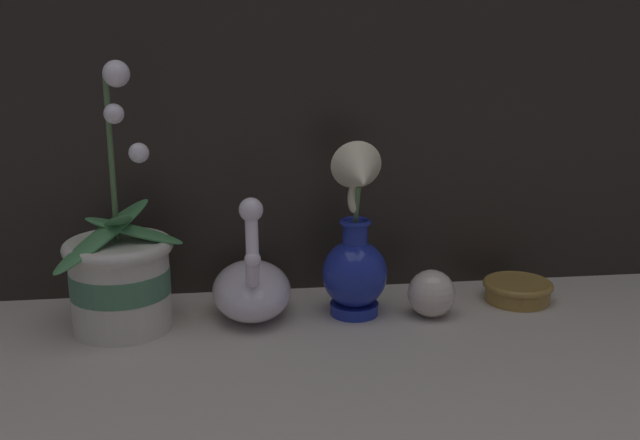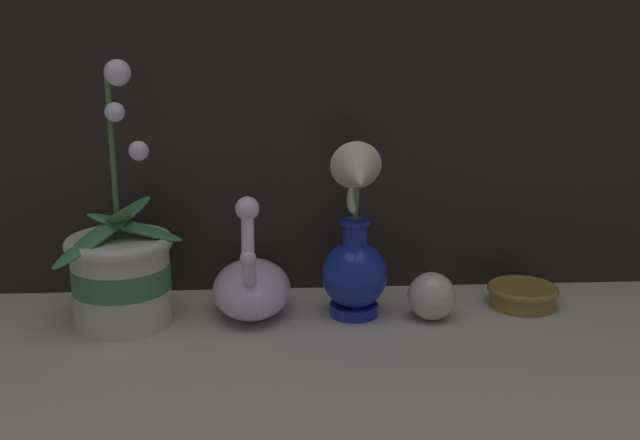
{
  "view_description": "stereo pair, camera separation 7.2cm",
  "coord_description": "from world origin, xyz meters",
  "px_view_note": "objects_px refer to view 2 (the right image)",
  "views": [
    {
      "loc": [
        -0.15,
        -0.96,
        0.44
      ],
      "look_at": [
        -0.02,
        0.11,
        0.15
      ],
      "focal_mm": 42.0,
      "sensor_mm": 36.0,
      "label": 1
    },
    {
      "loc": [
        -0.08,
        -0.97,
        0.44
      ],
      "look_at": [
        -0.02,
        0.11,
        0.15
      ],
      "focal_mm": 42.0,
      "sensor_mm": 36.0,
      "label": 2
    }
  ],
  "objects_px": {
    "amber_dish": "(523,294)",
    "glass_sphere": "(432,296)",
    "orchid_potted_plant": "(121,268)",
    "swan_figurine": "(252,284)",
    "blue_vase": "(355,251)"
  },
  "relations": [
    {
      "from": "blue_vase",
      "to": "amber_dish",
      "type": "xyz_separation_m",
      "value": [
        0.27,
        0.03,
        -0.09
      ]
    },
    {
      "from": "amber_dish",
      "to": "swan_figurine",
      "type": "bearing_deg",
      "value": -178.92
    },
    {
      "from": "blue_vase",
      "to": "glass_sphere",
      "type": "height_order",
      "value": "blue_vase"
    },
    {
      "from": "orchid_potted_plant",
      "to": "blue_vase",
      "type": "xyz_separation_m",
      "value": [
        0.34,
        0.0,
        0.02
      ]
    },
    {
      "from": "swan_figurine",
      "to": "glass_sphere",
      "type": "bearing_deg",
      "value": -7.88
    },
    {
      "from": "blue_vase",
      "to": "glass_sphere",
      "type": "relative_size",
      "value": 3.71
    },
    {
      "from": "swan_figurine",
      "to": "glass_sphere",
      "type": "height_order",
      "value": "swan_figurine"
    },
    {
      "from": "orchid_potted_plant",
      "to": "swan_figurine",
      "type": "bearing_deg",
      "value": 7.93
    },
    {
      "from": "blue_vase",
      "to": "glass_sphere",
      "type": "distance_m",
      "value": 0.13
    },
    {
      "from": "glass_sphere",
      "to": "amber_dish",
      "type": "distance_m",
      "value": 0.16
    },
    {
      "from": "orchid_potted_plant",
      "to": "amber_dish",
      "type": "bearing_deg",
      "value": 3.2
    },
    {
      "from": "orchid_potted_plant",
      "to": "blue_vase",
      "type": "distance_m",
      "value": 0.35
    },
    {
      "from": "amber_dish",
      "to": "glass_sphere",
      "type": "bearing_deg",
      "value": -163.64
    },
    {
      "from": "swan_figurine",
      "to": "glass_sphere",
      "type": "relative_size",
      "value": 2.82
    },
    {
      "from": "glass_sphere",
      "to": "amber_dish",
      "type": "relative_size",
      "value": 0.65
    }
  ]
}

